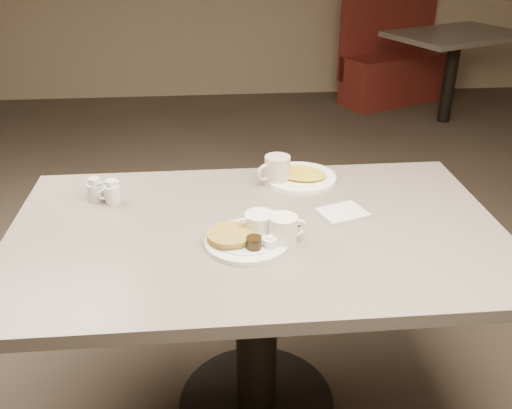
{
  "coord_description": "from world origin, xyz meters",
  "views": [
    {
      "loc": [
        -0.13,
        -1.46,
        1.59
      ],
      "look_at": [
        0.0,
        0.02,
        0.82
      ],
      "focal_mm": 39.16,
      "sensor_mm": 36.0,
      "label": 1
    }
  ],
  "objects": [
    {
      "name": "coffee_mug_far",
      "position": [
        0.1,
        0.31,
        0.8
      ],
      "size": [
        0.14,
        0.12,
        0.1
      ],
      "color": "#BFB0A0",
      "rests_on": "diner_table"
    },
    {
      "name": "main_plate",
      "position": [
        -0.03,
        -0.08,
        0.77
      ],
      "size": [
        0.33,
        0.32,
        0.07
      ],
      "color": "silver",
      "rests_on": "diner_table"
    },
    {
      "name": "hash_plate",
      "position": [
        0.19,
        0.33,
        0.76
      ],
      "size": [
        0.34,
        0.34,
        0.04
      ],
      "color": "white",
      "rests_on": "diner_table"
    },
    {
      "name": "diner_table",
      "position": [
        0.0,
        0.0,
        0.58
      ],
      "size": [
        1.5,
        0.9,
        0.75
      ],
      "color": "slate",
      "rests_on": "ground"
    },
    {
      "name": "creamer_left",
      "position": [
        -0.46,
        0.21,
        0.79
      ],
      "size": [
        0.08,
        0.05,
        0.08
      ],
      "color": "silver",
      "rests_on": "diner_table"
    },
    {
      "name": "creamer_right",
      "position": [
        -0.52,
        0.23,
        0.79
      ],
      "size": [
        0.07,
        0.07,
        0.08
      ],
      "color": "#BCBBB8",
      "rests_on": "diner_table"
    },
    {
      "name": "booth_back_right",
      "position": [
        1.65,
        3.6,
        0.41
      ],
      "size": [
        1.45,
        1.54,
        1.12
      ],
      "color": "maroon",
      "rests_on": "ground"
    },
    {
      "name": "coffee_mug_near",
      "position": [
        0.07,
        -0.1,
        0.8
      ],
      "size": [
        0.12,
        0.1,
        0.09
      ],
      "color": "#EDE6CD",
      "rests_on": "diner_table"
    },
    {
      "name": "room",
      "position": [
        0.0,
        0.0,
        1.4
      ],
      "size": [
        7.04,
        8.04,
        2.84
      ],
      "color": "#4C3F33",
      "rests_on": "ground"
    },
    {
      "name": "napkin",
      "position": [
        0.28,
        0.05,
        0.76
      ],
      "size": [
        0.17,
        0.15,
        0.02
      ],
      "color": "silver",
      "rests_on": "diner_table"
    }
  ]
}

